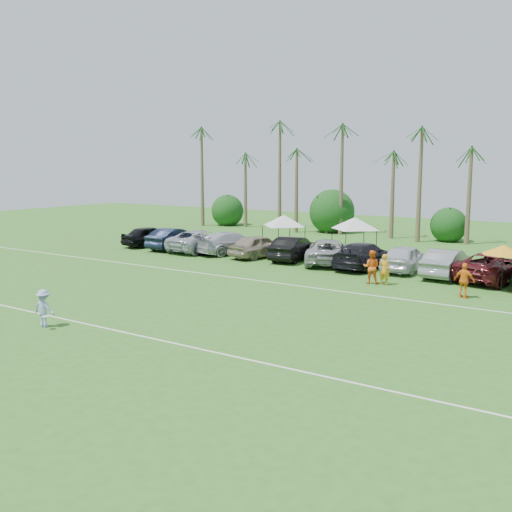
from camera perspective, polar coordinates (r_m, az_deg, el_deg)
The scene contains 31 objects.
ground at distance 24.82m, azimuth -20.10°, elevation -7.48°, with size 120.00×120.00×0.00m, color #30681F.
field_lines at distance 30.10m, azimuth -7.86°, elevation -4.13°, with size 80.00×12.10×0.01m.
palm_tree_0 at distance 66.46m, azimuth -5.49°, elevation 9.59°, with size 2.40×2.40×8.90m.
palm_tree_1 at distance 63.50m, azimuth -1.90°, elevation 10.44°, with size 2.40×2.40×9.90m.
palm_tree_2 at distance 60.81m, azimuth 2.04°, elevation 11.31°, with size 2.40×2.40×10.90m.
palm_tree_3 at distance 58.90m, azimuth 5.47°, elevation 12.18°, with size 2.40×2.40×11.90m.
palm_tree_4 at distance 57.07m, azimuth 9.04°, elevation 9.61°, with size 2.40×2.40×8.90m.
palm_tree_5 at distance 55.58m, azimuth 12.89°, elevation 10.42°, with size 2.40×2.40×9.90m.
palm_tree_6 at distance 54.36m, azimuth 16.96°, elevation 11.20°, with size 2.40×2.40×10.90m.
palm_tree_7 at distance 53.42m, azimuth 21.22°, elevation 11.94°, with size 2.40×2.40×11.90m.
bush_tree_0 at distance 65.64m, azimuth -2.81°, elevation 4.66°, with size 4.00×4.00×4.00m.
bush_tree_1 at distance 59.03m, azimuth 7.52°, elevation 4.10°, with size 4.00×4.00×4.00m.
bush_tree_2 at distance 54.98m, azimuth 18.90°, elevation 3.33°, with size 4.00×4.00×4.00m.
sideline_player_a at distance 33.60m, azimuth 12.73°, elevation -1.32°, with size 0.66×0.43×1.81m, color orange.
sideline_player_b at distance 33.80m, azimuth 11.46°, elevation -1.08°, with size 0.95×0.74×1.96m, color orange.
sideline_player_c at distance 31.46m, azimuth 20.12°, elevation -2.31°, with size 1.08×0.45×1.85m, color orange.
canopy_tent_left at distance 47.12m, azimuth 2.82°, elevation 4.13°, with size 4.00×4.00×3.24m.
canopy_tent_right at distance 45.14m, azimuth 9.88°, elevation 3.84°, with size 4.07×4.07×3.30m.
market_umbrella at distance 33.67m, azimuth 23.53°, elevation 0.57°, with size 2.30×2.30×2.56m.
frisbee_player at distance 25.96m, azimuth -20.44°, elevation -4.92°, with size 1.13×0.79×1.63m.
parked_car_0 at distance 49.40m, azimuth -10.49°, elevation 1.98°, with size 2.04×5.07×1.73m, color black.
parked_car_1 at distance 47.41m, azimuth -8.23°, elevation 1.75°, with size 1.83×5.25×1.73m, color black.
parked_car_2 at distance 45.82m, azimuth -5.46°, elevation 1.55°, with size 2.87×6.22×1.73m, color #B0B3BE.
parked_car_3 at distance 44.41m, azimuth -2.44°, elevation 1.34°, with size 2.42×5.96×1.73m, color #B7B6C0.
parked_car_4 at distance 42.59m, azimuth 0.31°, elevation 1.02°, with size 2.04×5.07×1.73m, color tan.
parked_car_5 at distance 41.48m, azimuth 3.77°, elevation 0.78°, with size 1.83×5.25×1.73m, color black.
parked_car_6 at distance 40.22m, azimuth 7.19°, elevation 0.47°, with size 2.87×6.22×1.73m, color #9B9C9E.
parked_car_7 at distance 38.88m, azimuth 10.68°, elevation 0.08°, with size 2.42×5.96×1.73m, color black.
parked_car_8 at distance 38.28m, azimuth 14.70°, elevation -0.20°, with size 2.04×5.07×1.73m, color silver.
parked_car_9 at distance 37.12m, azimuth 18.53°, elevation -0.66°, with size 1.83×5.25×1.73m, color gray.
parked_car_10 at distance 36.76m, azimuth 22.76°, elevation -0.99°, with size 2.87×6.22×1.73m, color #56151B.
Camera 1 is at (19.22, -14.13, 6.83)m, focal length 40.00 mm.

